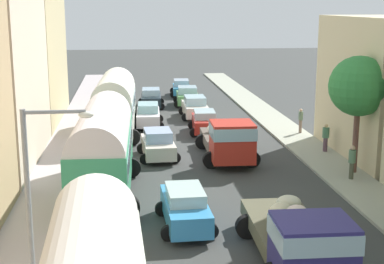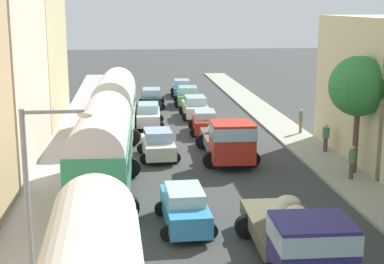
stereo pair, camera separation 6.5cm
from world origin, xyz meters
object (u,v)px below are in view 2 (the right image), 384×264
(car_4, at_px, (185,207))
(pedestrian_1, at_px, (301,120))
(cargo_truck_0, at_px, (299,236))
(car_0, at_px, (205,122))
(car_2, at_px, (188,96))
(parked_bus_1, at_px, (103,147))
(streetlamp_near, at_px, (38,183))
(car_7, at_px, (151,98))
(car_5, at_px, (158,144))
(pedestrian_4, at_px, (326,137))
(car_1, at_px, (195,107))
(parked_bus_2, at_px, (115,102))
(pedestrian_2, at_px, (352,161))
(car_6, at_px, (148,115))
(cargo_truck_1, at_px, (228,139))
(car_3, at_px, (182,88))

(car_4, xyz_separation_m, pedestrian_1, (9.33, 15.36, 0.23))
(cargo_truck_0, distance_m, car_0, 20.92)
(car_2, bearing_deg, parked_bus_1, -104.95)
(car_0, height_order, car_4, car_4)
(streetlamp_near, bearing_deg, car_7, 81.74)
(car_5, distance_m, pedestrian_4, 9.77)
(streetlamp_near, bearing_deg, car_5, 74.37)
(car_0, height_order, car_2, car_2)
(car_1, xyz_separation_m, car_7, (-3.15, 4.89, -0.02))
(car_4, xyz_separation_m, pedestrian_4, (9.30, 10.35, 0.21))
(parked_bus_2, height_order, pedestrian_2, parked_bus_2)
(cargo_truck_0, xyz_separation_m, car_1, (-0.26, 26.41, -0.40))
(car_2, bearing_deg, car_0, -90.00)
(car_0, relative_size, car_7, 0.95)
(car_6, distance_m, pedestrian_4, 13.37)
(car_4, height_order, car_7, car_7)
(car_6, height_order, streetlamp_near, streetlamp_near)
(car_7, height_order, streetlamp_near, streetlamp_near)
(cargo_truck_0, height_order, cargo_truck_1, cargo_truck_1)
(car_5, distance_m, pedestrian_2, 10.73)
(car_5, bearing_deg, car_3, 81.24)
(parked_bus_1, xyz_separation_m, streetlamp_near, (-1.48, -8.90, 1.17))
(pedestrian_1, bearing_deg, cargo_truck_1, -133.91)
(parked_bus_1, xyz_separation_m, cargo_truck_1, (6.60, 5.08, -1.02))
(parked_bus_2, xyz_separation_m, streetlamp_near, (-1.81, -21.28, 1.21))
(car_5, bearing_deg, car_7, 88.81)
(car_3, distance_m, pedestrian_2, 28.75)
(cargo_truck_1, height_order, car_3, cargo_truck_1)
(cargo_truck_1, bearing_deg, pedestrian_2, -37.80)
(parked_bus_1, bearing_deg, pedestrian_1, 41.93)
(parked_bus_1, distance_m, streetlamp_near, 9.10)
(parked_bus_2, relative_size, pedestrian_2, 4.67)
(car_0, bearing_deg, parked_bus_1, -116.60)
(parked_bus_2, relative_size, cargo_truck_0, 1.23)
(parked_bus_2, xyz_separation_m, car_7, (2.82, 10.58, -1.47))
(pedestrian_1, relative_size, streetlamp_near, 0.31)
(car_5, xyz_separation_m, car_6, (-0.21, 8.81, 0.01))
(car_2, xyz_separation_m, car_4, (-3.02, -27.61, -0.02))
(car_5, height_order, pedestrian_1, pedestrian_1)
(car_0, distance_m, car_1, 5.50)
(car_5, height_order, car_6, car_6)
(parked_bus_2, relative_size, car_7, 2.04)
(car_0, bearing_deg, cargo_truck_1, -87.65)
(car_4, xyz_separation_m, streetlamp_near, (-4.75, -4.86, 2.69))
(pedestrian_4, height_order, streetlamp_near, streetlamp_near)
(parked_bus_2, relative_size, pedestrian_4, 4.82)
(car_6, relative_size, pedestrian_4, 2.42)
(car_7, bearing_deg, car_1, -57.21)
(car_2, bearing_deg, pedestrian_1, -62.77)
(streetlamp_near, bearing_deg, parked_bus_1, 80.56)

